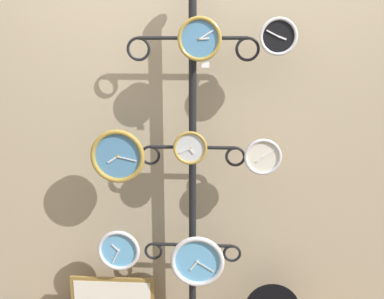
{
  "coord_description": "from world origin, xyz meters",
  "views": [
    {
      "loc": [
        0.16,
        -2.03,
        1.77
      ],
      "look_at": [
        0.0,
        0.36,
        1.17
      ],
      "focal_mm": 42.0,
      "sensor_mm": 36.0,
      "label": 1
    }
  ],
  "objects_px": {
    "clock_top_center": "(200,39)",
    "clock_middle_right": "(263,157)",
    "display_stand": "(193,209)",
    "clock_bottom_center": "(197,261)",
    "clock_middle_left": "(118,156)",
    "picture_frame": "(113,299)",
    "clock_top_right": "(278,36)",
    "clock_middle_center": "(190,148)",
    "clock_bottom_left": "(119,250)"
  },
  "relations": [
    {
      "from": "display_stand",
      "to": "clock_top_center",
      "type": "xyz_separation_m",
      "value": [
        0.04,
        -0.1,
        0.96
      ]
    },
    {
      "from": "clock_top_center",
      "to": "picture_frame",
      "type": "bearing_deg",
      "value": 171.2
    },
    {
      "from": "clock_top_center",
      "to": "clock_middle_right",
      "type": "height_order",
      "value": "clock_top_center"
    },
    {
      "from": "clock_top_center",
      "to": "clock_middle_left",
      "type": "xyz_separation_m",
      "value": [
        -0.45,
        0.01,
        -0.63
      ]
    },
    {
      "from": "clock_middle_left",
      "to": "clock_middle_right",
      "type": "relative_size",
      "value": 1.5
    },
    {
      "from": "clock_bottom_left",
      "to": "clock_bottom_center",
      "type": "bearing_deg",
      "value": -4.57
    },
    {
      "from": "clock_top_right",
      "to": "clock_bottom_left",
      "type": "height_order",
      "value": "clock_top_right"
    },
    {
      "from": "clock_top_right",
      "to": "clock_middle_right",
      "type": "height_order",
      "value": "clock_top_right"
    },
    {
      "from": "clock_top_right",
      "to": "clock_bottom_center",
      "type": "xyz_separation_m",
      "value": [
        -0.4,
        -0.02,
        -1.24
      ]
    },
    {
      "from": "clock_bottom_left",
      "to": "clock_middle_right",
      "type": "bearing_deg",
      "value": -0.05
    },
    {
      "from": "clock_bottom_left",
      "to": "clock_top_center",
      "type": "bearing_deg",
      "value": -2.5
    },
    {
      "from": "display_stand",
      "to": "clock_middle_right",
      "type": "xyz_separation_m",
      "value": [
        0.39,
        -0.08,
        0.34
      ]
    },
    {
      "from": "display_stand",
      "to": "clock_middle_right",
      "type": "distance_m",
      "value": 0.52
    },
    {
      "from": "clock_middle_left",
      "to": "picture_frame",
      "type": "relative_size",
      "value": 0.59
    },
    {
      "from": "clock_top_right",
      "to": "clock_bottom_left",
      "type": "xyz_separation_m",
      "value": [
        -0.86,
        0.01,
        -1.21
      ]
    },
    {
      "from": "clock_middle_right",
      "to": "clock_bottom_left",
      "type": "bearing_deg",
      "value": 179.95
    },
    {
      "from": "clock_middle_center",
      "to": "clock_bottom_center",
      "type": "relative_size",
      "value": 0.61
    },
    {
      "from": "clock_bottom_left",
      "to": "picture_frame",
      "type": "bearing_deg",
      "value": 137.3
    },
    {
      "from": "clock_top_center",
      "to": "clock_top_right",
      "type": "bearing_deg",
      "value": 0.84
    },
    {
      "from": "display_stand",
      "to": "clock_top_center",
      "type": "distance_m",
      "value": 0.97
    },
    {
      "from": "clock_bottom_left",
      "to": "clock_bottom_center",
      "type": "xyz_separation_m",
      "value": [
        0.46,
        -0.04,
        -0.04
      ]
    },
    {
      "from": "clock_middle_left",
      "to": "clock_bottom_center",
      "type": "xyz_separation_m",
      "value": [
        0.44,
        -0.03,
        -0.6
      ]
    },
    {
      "from": "clock_top_right",
      "to": "clock_middle_right",
      "type": "distance_m",
      "value": 0.63
    },
    {
      "from": "clock_middle_center",
      "to": "clock_bottom_left",
      "type": "xyz_separation_m",
      "value": [
        -0.42,
        -0.01,
        -0.62
      ]
    },
    {
      "from": "display_stand",
      "to": "clock_middle_center",
      "type": "xyz_separation_m",
      "value": [
        -0.01,
        -0.07,
        0.39
      ]
    },
    {
      "from": "clock_middle_right",
      "to": "clock_bottom_left",
      "type": "relative_size",
      "value": 0.81
    },
    {
      "from": "display_stand",
      "to": "clock_top_right",
      "type": "bearing_deg",
      "value": -12.48
    },
    {
      "from": "clock_bottom_center",
      "to": "clock_bottom_left",
      "type": "bearing_deg",
      "value": 175.43
    },
    {
      "from": "display_stand",
      "to": "clock_top_center",
      "type": "bearing_deg",
      "value": -67.73
    },
    {
      "from": "clock_top_right",
      "to": "clock_middle_right",
      "type": "relative_size",
      "value": 0.95
    },
    {
      "from": "clock_top_center",
      "to": "clock_bottom_left",
      "type": "height_order",
      "value": "clock_top_center"
    },
    {
      "from": "clock_bottom_left",
      "to": "clock_bottom_center",
      "type": "distance_m",
      "value": 0.46
    },
    {
      "from": "clock_top_right",
      "to": "clock_middle_center",
      "type": "xyz_separation_m",
      "value": [
        -0.45,
        0.03,
        -0.59
      ]
    },
    {
      "from": "clock_top_right",
      "to": "clock_bottom_center",
      "type": "distance_m",
      "value": 1.31
    },
    {
      "from": "clock_middle_center",
      "to": "clock_middle_right",
      "type": "bearing_deg",
      "value": -1.63
    },
    {
      "from": "clock_middle_left",
      "to": "clock_top_center",
      "type": "bearing_deg",
      "value": -1.66
    },
    {
      "from": "display_stand",
      "to": "clock_middle_right",
      "type": "bearing_deg",
      "value": -12.17
    },
    {
      "from": "clock_middle_right",
      "to": "clock_top_center",
      "type": "bearing_deg",
      "value": -176.72
    },
    {
      "from": "display_stand",
      "to": "clock_middle_right",
      "type": "relative_size",
      "value": 10.31
    },
    {
      "from": "clock_middle_right",
      "to": "picture_frame",
      "type": "relative_size",
      "value": 0.39
    },
    {
      "from": "clock_top_center",
      "to": "clock_top_right",
      "type": "height_order",
      "value": "clock_top_center"
    },
    {
      "from": "clock_bottom_center",
      "to": "display_stand",
      "type": "bearing_deg",
      "value": 106.56
    },
    {
      "from": "clock_middle_left",
      "to": "clock_middle_right",
      "type": "height_order",
      "value": "clock_middle_left"
    },
    {
      "from": "clock_bottom_left",
      "to": "clock_bottom_center",
      "type": "height_order",
      "value": "clock_bottom_left"
    },
    {
      "from": "clock_top_center",
      "to": "clock_bottom_center",
      "type": "height_order",
      "value": "clock_top_center"
    },
    {
      "from": "clock_middle_right",
      "to": "clock_bottom_center",
      "type": "relative_size",
      "value": 0.65
    },
    {
      "from": "clock_middle_left",
      "to": "clock_bottom_left",
      "type": "height_order",
      "value": "clock_middle_left"
    },
    {
      "from": "clock_middle_left",
      "to": "clock_middle_center",
      "type": "height_order",
      "value": "clock_middle_left"
    },
    {
      "from": "display_stand",
      "to": "clock_middle_center",
      "type": "height_order",
      "value": "display_stand"
    },
    {
      "from": "display_stand",
      "to": "clock_middle_left",
      "type": "distance_m",
      "value": 0.54
    }
  ]
}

